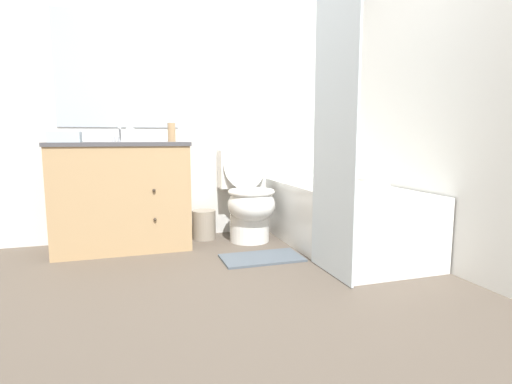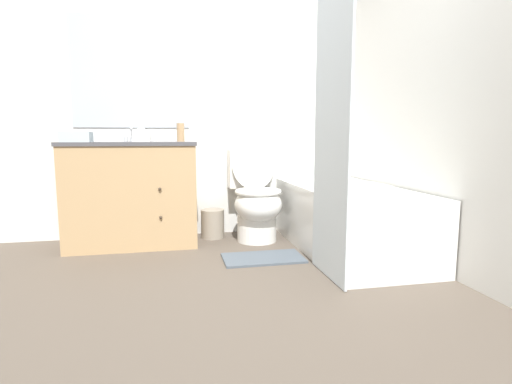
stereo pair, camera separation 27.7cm
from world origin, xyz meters
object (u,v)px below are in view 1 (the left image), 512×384
(vanity_cabinet, at_px, (123,194))
(bathtub, at_px, (340,217))
(sink_faucet, at_px, (120,137))
(wastebasket, at_px, (204,225))
(tissue_box, at_px, (130,136))
(bath_mat, at_px, (262,258))
(toilet, at_px, (248,200))
(hand_towel_folded, at_px, (65,137))
(soap_dispenser, at_px, (172,132))
(bath_towel_folded, at_px, (361,189))

(vanity_cabinet, xyz_separation_m, bathtub, (1.67, -0.53, -0.18))
(sink_faucet, bearing_deg, wastebasket, -9.11)
(tissue_box, relative_size, bath_mat, 0.25)
(sink_faucet, relative_size, toilet, 0.17)
(tissue_box, xyz_separation_m, bath_mat, (0.89, -0.76, -0.90))
(bathtub, bearing_deg, wastebasket, 148.43)
(vanity_cabinet, distance_m, sink_faucet, 0.49)
(bathtub, relative_size, bath_mat, 2.69)
(toilet, distance_m, hand_towel_folded, 1.51)
(sink_faucet, height_order, hand_towel_folded, sink_faucet)
(sink_faucet, relative_size, bath_mat, 0.24)
(bathtub, bearing_deg, tissue_box, 157.52)
(wastebasket, bearing_deg, bathtub, -31.57)
(tissue_box, bearing_deg, soap_dispenser, -14.01)
(sink_faucet, relative_size, bathtub, 0.09)
(bathtub, bearing_deg, bath_mat, -171.58)
(vanity_cabinet, xyz_separation_m, toilet, (1.03, -0.07, -0.08))
(vanity_cabinet, bearing_deg, bath_towel_folded, -33.85)
(bath_mat, bearing_deg, bathtub, 8.42)
(bath_mat, bearing_deg, tissue_box, 139.26)
(hand_towel_folded, bearing_deg, sink_faucet, 43.70)
(tissue_box, bearing_deg, bath_mat, -40.74)
(sink_faucet, relative_size, wastebasket, 0.56)
(tissue_box, distance_m, bath_mat, 1.47)
(vanity_cabinet, xyz_separation_m, bath_towel_folded, (1.53, -1.03, 0.11))
(sink_faucet, xyz_separation_m, tissue_box, (0.08, -0.06, 0.01))
(vanity_cabinet, xyz_separation_m, tissue_box, (0.08, 0.13, 0.47))
(sink_faucet, xyz_separation_m, bathtub, (1.67, -0.72, -0.63))
(bathtub, xyz_separation_m, tissue_box, (-1.59, 0.66, 0.65))
(wastebasket, xyz_separation_m, bath_towel_folded, (0.86, -1.12, 0.42))
(toilet, height_order, wastebasket, toilet)
(soap_dispenser, relative_size, bath_towel_folded, 0.62)
(vanity_cabinet, relative_size, soap_dispenser, 5.68)
(tissue_box, relative_size, bath_towel_folded, 0.49)
(wastebasket, xyz_separation_m, bath_mat, (0.30, -0.72, -0.12))
(vanity_cabinet, relative_size, toilet, 1.22)
(tissue_box, distance_m, hand_towel_folded, 0.54)
(bath_towel_folded, bearing_deg, soap_dispenser, 136.27)
(bathtub, distance_m, wastebasket, 1.18)
(bathtub, bearing_deg, sink_faucet, 156.60)
(sink_faucet, bearing_deg, bath_towel_folded, -38.63)
(wastebasket, bearing_deg, bath_mat, -67.60)
(toilet, relative_size, hand_towel_folded, 3.97)
(wastebasket, distance_m, tissue_box, 0.98)
(bathtub, height_order, hand_towel_folded, hand_towel_folded)
(hand_towel_folded, xyz_separation_m, bath_mat, (1.34, -0.47, -0.89))
(sink_faucet, height_order, bath_mat, sink_faucet)
(bathtub, xyz_separation_m, bath_mat, (-0.71, -0.10, -0.25))
(hand_towel_folded, bearing_deg, soap_dispenser, 15.12)
(vanity_cabinet, bearing_deg, wastebasket, 7.62)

